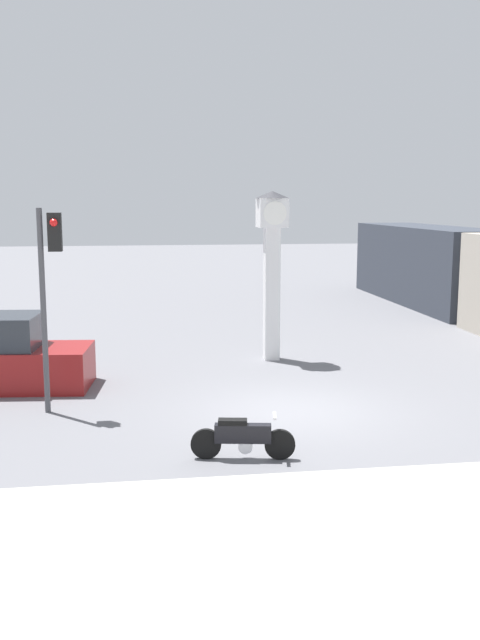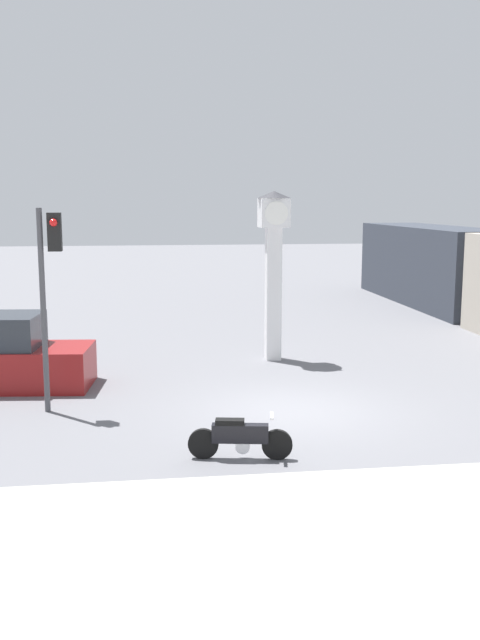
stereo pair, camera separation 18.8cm
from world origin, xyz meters
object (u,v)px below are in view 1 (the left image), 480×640
(motorcycle, at_px, (243,438))
(clock_tower, at_px, (272,250))
(traffic_light, at_px, (49,274))
(parked_car, at_px, (0,358))

(motorcycle, bearing_deg, clock_tower, 85.43)
(traffic_light, height_order, parked_car, traffic_light)
(motorcycle, relative_size, parked_car, 0.42)
(parked_car, bearing_deg, clock_tower, 23.03)
(clock_tower, bearing_deg, traffic_light, -141.59)
(traffic_light, relative_size, parked_car, 1.00)
(motorcycle, distance_m, traffic_light, 5.59)
(motorcycle, height_order, parked_car, parked_car)
(clock_tower, xyz_separation_m, parked_car, (-7.12, -2.18, -2.38))
(traffic_light, bearing_deg, clock_tower, 38.41)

